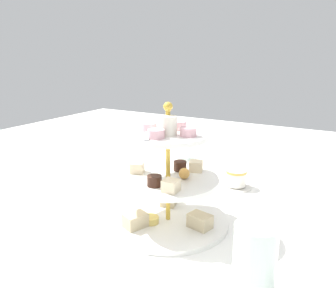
{
  "coord_description": "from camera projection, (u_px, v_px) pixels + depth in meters",
  "views": [
    {
      "loc": [
        0.62,
        0.36,
        0.38
      ],
      "look_at": [
        0.0,
        0.0,
        0.18
      ],
      "focal_mm": 37.22,
      "sensor_mm": 36.0,
      "label": 1
    }
  ],
  "objects": [
    {
      "name": "ground_plane",
      "position": [
        168.0,
        223.0,
        0.79
      ],
      "size": [
        2.4,
        2.4,
        0.0
      ],
      "primitive_type": "plane",
      "color": "white"
    },
    {
      "name": "tiered_serving_stand",
      "position": [
        168.0,
        188.0,
        0.76
      ],
      "size": [
        0.27,
        0.27,
        0.28
      ],
      "color": "white",
      "rests_on": "ground_plane"
    },
    {
      "name": "water_glass_tall_right",
      "position": [
        254.0,
        261.0,
        0.54
      ],
      "size": [
        0.07,
        0.07,
        0.12
      ],
      "primitive_type": "cylinder",
      "color": "silver",
      "rests_on": "ground_plane"
    },
    {
      "name": "water_glass_short_left",
      "position": [
        186.0,
        168.0,
        1.04
      ],
      "size": [
        0.06,
        0.06,
        0.08
      ],
      "primitive_type": "cylinder",
      "color": "silver",
      "rests_on": "ground_plane"
    },
    {
      "name": "teacup_with_saucer",
      "position": [
        236.0,
        179.0,
        0.99
      ],
      "size": [
        0.09,
        0.09,
        0.05
      ],
      "color": "white",
      "rests_on": "ground_plane"
    },
    {
      "name": "butter_knife_left",
      "position": [
        19.0,
        279.0,
        0.59
      ],
      "size": [
        0.08,
        0.16,
        0.0
      ],
      "primitive_type": "cube",
      "rotation": [
        0.0,
        0.0,
        1.14
      ],
      "color": "silver",
      "rests_on": "ground_plane"
    },
    {
      "name": "butter_knife_right",
      "position": [
        310.0,
        220.0,
        0.8
      ],
      "size": [
        0.15,
        0.11,
        0.0
      ],
      "primitive_type": "cube",
      "rotation": [
        0.0,
        0.0,
        3.77
      ],
      "color": "silver",
      "rests_on": "ground_plane"
    }
  ]
}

